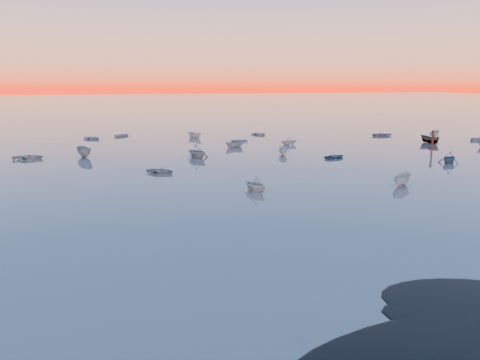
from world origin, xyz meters
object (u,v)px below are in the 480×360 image
object	(u,v)px
boat_near_center	(402,185)
channel_marker	(432,141)
boat_near_right	(255,191)
boat_near_left	(161,173)

from	to	relation	value
boat_near_center	channel_marker	bearing A→B (deg)	-82.69
boat_near_right	channel_marker	size ratio (longest dim) A/B	0.99
boat_near_left	channel_marker	bearing A→B (deg)	-40.29
boat_near_right	boat_near_center	bearing A→B (deg)	153.07
boat_near_center	channel_marker	world-z (taller)	channel_marker
boat_near_center	boat_near_right	size ratio (longest dim) A/B	1.09
boat_near_left	boat_near_center	distance (m)	28.40
boat_near_center	boat_near_left	bearing A→B (deg)	20.58
boat_near_left	boat_near_center	xyz separation A→B (m)	(24.96, -13.55, 0.00)
boat_near_left	channel_marker	size ratio (longest dim) A/B	1.06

